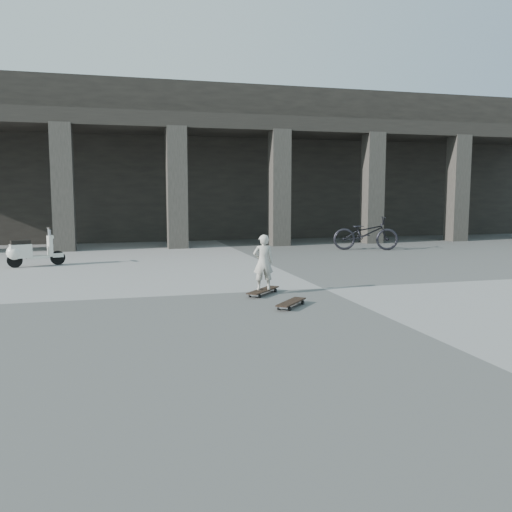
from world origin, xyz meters
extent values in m
plane|color=#51514F|center=(0.00, 0.00, 0.00)|extent=(90.00, 90.00, 0.00)
cube|color=black|center=(0.00, 14.00, 3.00)|extent=(28.00, 6.00, 6.00)
cube|color=black|center=(0.00, 9.60, 4.20)|extent=(28.00, 2.80, 0.50)
cube|color=#302C28|center=(-5.36, 8.50, 2.00)|extent=(0.65, 0.65, 4.00)
cube|color=#302C28|center=(-1.79, 8.50, 2.00)|extent=(0.65, 0.65, 4.00)
cube|color=#302C28|center=(1.79, 8.50, 2.00)|extent=(0.65, 0.65, 4.00)
cube|color=#302C28|center=(5.36, 8.50, 2.00)|extent=(0.65, 0.65, 4.00)
cube|color=#302C28|center=(8.93, 8.50, 2.00)|extent=(0.65, 0.65, 4.00)
cube|color=black|center=(-1.29, -0.32, 0.08)|extent=(0.78, 0.82, 0.02)
cube|color=#B2B2B7|center=(-1.08, -0.08, 0.04)|extent=(0.17, 0.17, 0.03)
cube|color=#B2B2B7|center=(-1.51, -0.55, 0.04)|extent=(0.17, 0.17, 0.03)
cylinder|color=black|center=(-1.15, -0.02, 0.03)|extent=(0.07, 0.07, 0.07)
cylinder|color=black|center=(-1.01, -0.15, 0.03)|extent=(0.07, 0.07, 0.07)
cylinder|color=black|center=(-1.58, -0.49, 0.03)|extent=(0.07, 0.07, 0.07)
cylinder|color=black|center=(-1.44, -0.62, 0.03)|extent=(0.07, 0.07, 0.07)
cube|color=black|center=(-1.16, -1.49, 0.09)|extent=(0.68, 0.73, 0.02)
cube|color=#B2B2B7|center=(-0.97, -1.28, 0.05)|extent=(0.17, 0.16, 0.03)
cube|color=#B2B2B7|center=(-1.34, -1.70, 0.05)|extent=(0.17, 0.16, 0.03)
cylinder|color=black|center=(-1.04, -1.22, 0.04)|extent=(0.07, 0.07, 0.07)
cylinder|color=black|center=(-0.90, -1.34, 0.04)|extent=(0.07, 0.07, 0.07)
cylinder|color=black|center=(-1.41, -1.64, 0.04)|extent=(0.07, 0.07, 0.07)
cylinder|color=black|center=(-1.27, -1.76, 0.04)|extent=(0.07, 0.07, 0.07)
imported|color=#BAB4A8|center=(-1.29, -0.32, 0.59)|extent=(0.39, 0.27, 1.00)
cylinder|color=black|center=(-5.27, 5.00, 0.18)|extent=(0.37, 0.19, 0.36)
cylinder|color=black|center=(-6.25, 4.70, 0.18)|extent=(0.37, 0.19, 0.36)
cube|color=silver|center=(-5.74, 4.86, 0.23)|extent=(0.58, 0.38, 0.06)
cube|color=silver|center=(-6.11, 4.74, 0.40)|extent=(0.56, 0.42, 0.34)
sphere|color=silver|center=(-6.25, 4.70, 0.38)|extent=(0.38, 0.38, 0.38)
cube|color=black|center=(-6.11, 4.74, 0.63)|extent=(0.50, 0.36, 0.09)
cube|color=silver|center=(-5.45, 4.95, 0.49)|extent=(0.18, 0.32, 0.52)
cube|color=silver|center=(-5.27, 5.00, 0.25)|extent=(0.29, 0.20, 0.11)
cylinder|color=#B2B2B7|center=(-5.45, 4.95, 0.83)|extent=(0.10, 0.10, 0.27)
cylinder|color=black|center=(-5.45, 4.95, 0.94)|extent=(0.18, 0.45, 0.05)
sphere|color=white|center=(-5.40, 4.96, 0.72)|extent=(0.11, 0.11, 0.11)
imported|color=black|center=(4.00, 6.25, 0.54)|extent=(2.18, 1.37, 1.08)
camera|label=1|loc=(-3.93, -9.64, 1.84)|focal=38.00mm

